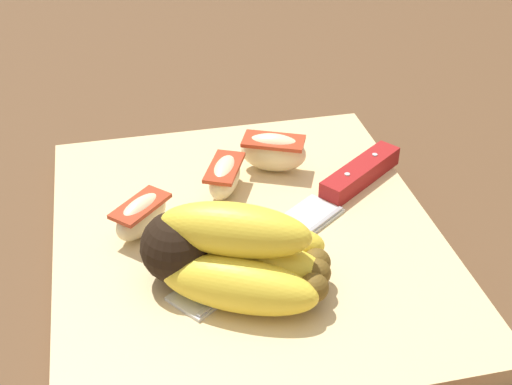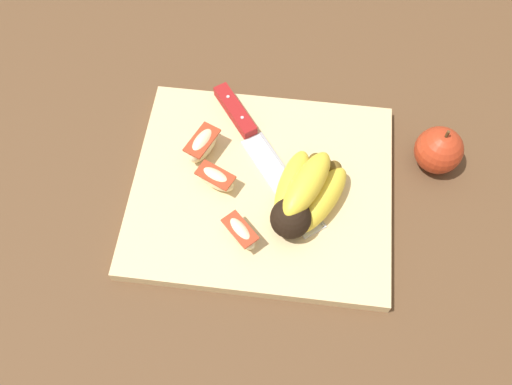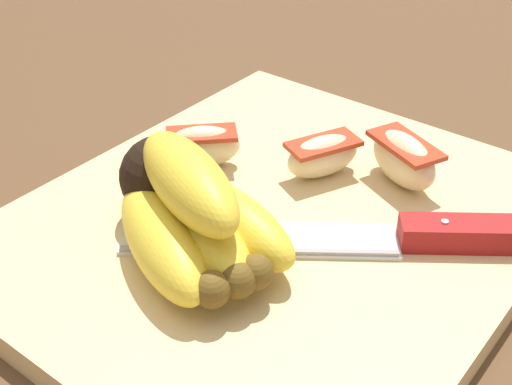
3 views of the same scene
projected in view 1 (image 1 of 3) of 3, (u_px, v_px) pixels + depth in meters
The scene contains 7 objects.
ground_plane at pixel (235, 266), 0.59m from camera, with size 6.00×6.00×0.00m, color brown.
cutting_board at pixel (247, 242), 0.60m from camera, with size 0.37×0.32×0.02m, color #DBBC84.
banana_bunch at pixel (232, 256), 0.52m from camera, with size 0.12×0.14×0.07m.
chefs_knife at pixel (330, 198), 0.62m from camera, with size 0.19×0.24×0.02m.
apple_wedge_near at pixel (225, 176), 0.63m from camera, with size 0.06×0.05×0.03m.
apple_wedge_middle at pixel (273, 152), 0.66m from camera, with size 0.05×0.07×0.04m.
apple_wedge_far at pixel (141, 216), 0.58m from camera, with size 0.06×0.06×0.03m.
Camera 1 is at (0.44, -0.08, 0.38)m, focal length 49.35 mm.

